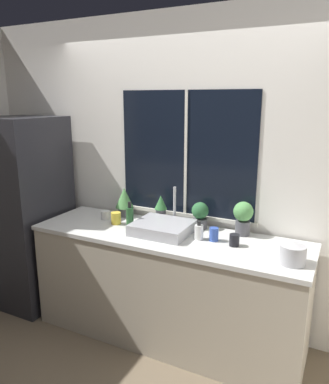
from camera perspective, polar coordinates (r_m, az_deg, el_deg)
ground_plane at (r=3.24m, az=-2.45°, el=-23.89°), size 14.00×14.00×0.00m
wall_back at (r=3.28m, az=3.50°, el=2.74°), size 8.00×0.09×2.70m
wall_left at (r=5.06m, az=-15.50°, el=6.27°), size 0.06×7.00×2.70m
counter at (r=3.24m, az=0.38°, el=-14.15°), size 2.27×0.69×0.93m
refrigerator at (r=3.89m, az=-20.26°, el=-2.92°), size 0.65×0.72×1.83m
sink at (r=3.06m, az=-0.27°, el=-5.41°), size 0.45×0.45×0.34m
potted_plant_far_left at (r=3.48m, az=-6.13°, el=-1.27°), size 0.17×0.17×0.27m
potted_plant_center_left at (r=3.30m, az=-0.57°, el=-2.37°), size 0.11×0.11×0.24m
potted_plant_center_right at (r=3.16m, az=5.43°, el=-3.42°), size 0.14×0.14×0.22m
potted_plant_far_right at (r=3.05m, az=11.89°, el=-3.63°), size 0.16×0.16×0.27m
soap_bottle at (r=2.93m, az=5.26°, el=-6.05°), size 0.07×0.07×0.15m
bottle_tall at (r=3.16m, az=-5.30°, el=-3.86°), size 0.06×0.06×0.23m
mug_blue at (r=2.92m, az=7.54°, el=-6.41°), size 0.07×0.07×0.10m
mug_white at (r=3.45m, az=-8.99°, el=-3.47°), size 0.08×0.08×0.08m
mug_yellow at (r=3.30m, az=-7.40°, el=-3.97°), size 0.09×0.09×0.10m
mug_black at (r=2.85m, az=10.59°, el=-7.22°), size 0.07×0.07×0.09m
kettle at (r=2.64m, az=18.95°, el=-8.88°), size 0.17×0.17×0.14m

